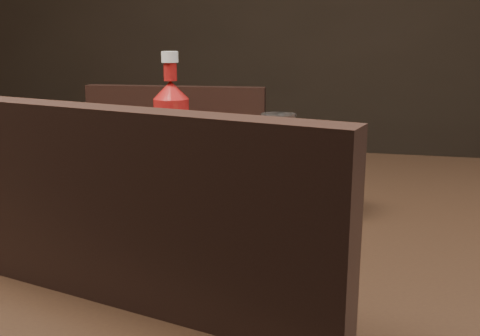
% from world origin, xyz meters
% --- Properties ---
extents(dining_table, '(1.20, 0.80, 0.04)m').
position_xyz_m(dining_table, '(0.00, 0.00, 0.73)').
color(dining_table, black).
rests_on(dining_table, ground).
extents(chair_far, '(0.44, 0.44, 0.04)m').
position_xyz_m(chair_far, '(-0.20, 0.61, 0.43)').
color(chair_far, black).
rests_on(chair_far, ground).
extents(plate, '(0.27, 0.27, 0.01)m').
position_xyz_m(plate, '(0.05, 0.01, 0.76)').
color(plate, white).
rests_on(plate, dining_table).
extents(sandwich_half_a, '(0.08, 0.08, 0.02)m').
position_xyz_m(sandwich_half_a, '(0.05, 0.01, 0.77)').
color(sandwich_half_a, '#F2EABC').
rests_on(sandwich_half_a, plate).
extents(sandwich_half_b, '(0.08, 0.08, 0.02)m').
position_xyz_m(sandwich_half_b, '(0.15, 0.01, 0.77)').
color(sandwich_half_b, beige).
rests_on(sandwich_half_b, plate).
extents(fries_pile, '(0.15, 0.15, 0.05)m').
position_xyz_m(fries_pile, '(-0.01, -0.00, 0.78)').
color(fries_pile, red).
rests_on(fries_pile, plate).
extents(ketchup_bottle, '(0.08, 0.08, 0.13)m').
position_xyz_m(ketchup_bottle, '(-0.12, 0.20, 0.81)').
color(ketchup_bottle, maroon).
rests_on(ketchup_bottle, dining_table).
extents(tumbler, '(0.08, 0.08, 0.09)m').
position_xyz_m(tumbler, '(0.08, 0.20, 0.81)').
color(tumbler, white).
rests_on(tumbler, dining_table).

